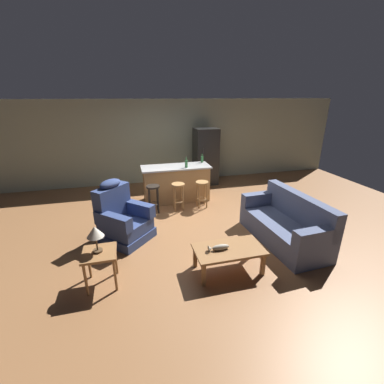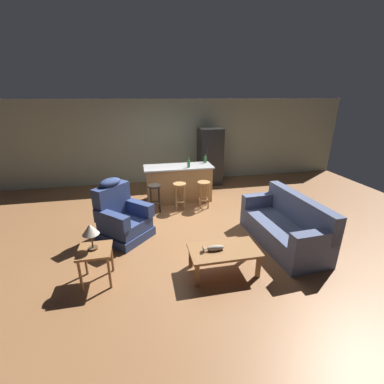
{
  "view_description": "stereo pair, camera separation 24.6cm",
  "coord_description": "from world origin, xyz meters",
  "px_view_note": "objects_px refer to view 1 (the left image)",
  "views": [
    {
      "loc": [
        -1.22,
        -5.08,
        2.69
      ],
      "look_at": [
        0.07,
        -0.1,
        0.75
      ],
      "focal_mm": 24.0,
      "sensor_mm": 36.0,
      "label": 1
    },
    {
      "loc": [
        -0.98,
        -5.14,
        2.69
      ],
      "look_at": [
        0.07,
        -0.1,
        0.75
      ],
      "focal_mm": 24.0,
      "sensor_mm": 36.0,
      "label": 2
    }
  ],
  "objects_px": {
    "bar_stool_left": "(153,194)",
    "bar_stool_middle": "(178,192)",
    "bottle_tall_green": "(186,164)",
    "bottle_short_amber": "(202,159)",
    "fish_figurine": "(219,248)",
    "table_lamp": "(95,233)",
    "end_table": "(100,258)",
    "refrigerator": "(206,156)",
    "coffee_table": "(229,251)",
    "recliner_near_lamp": "(122,219)",
    "bar_stool_right": "(202,190)",
    "kitchen_island": "(176,183)",
    "couch": "(286,225)"
  },
  "relations": [
    {
      "from": "table_lamp",
      "to": "bottle_short_amber",
      "type": "bearing_deg",
      "value": 51.89
    },
    {
      "from": "bar_stool_middle",
      "to": "bottle_short_amber",
      "type": "relative_size",
      "value": 2.96
    },
    {
      "from": "kitchen_island",
      "to": "bar_stool_left",
      "type": "bearing_deg",
      "value": -137.38
    },
    {
      "from": "refrigerator",
      "to": "bottle_short_amber",
      "type": "distance_m",
      "value": 1.05
    },
    {
      "from": "recliner_near_lamp",
      "to": "bottle_short_amber",
      "type": "xyz_separation_m",
      "value": [
        2.21,
        1.97,
        0.61
      ]
    },
    {
      "from": "fish_figurine",
      "to": "kitchen_island",
      "type": "relative_size",
      "value": 0.19
    },
    {
      "from": "recliner_near_lamp",
      "to": "bar_stool_middle",
      "type": "distance_m",
      "value": 1.73
    },
    {
      "from": "fish_figurine",
      "to": "refrigerator",
      "type": "xyz_separation_m",
      "value": [
        1.15,
        4.4,
        0.42
      ]
    },
    {
      "from": "bar_stool_middle",
      "to": "bottle_tall_green",
      "type": "bearing_deg",
      "value": 55.03
    },
    {
      "from": "coffee_table",
      "to": "bar_stool_left",
      "type": "height_order",
      "value": "bar_stool_left"
    },
    {
      "from": "table_lamp",
      "to": "end_table",
      "type": "bearing_deg",
      "value": -46.1
    },
    {
      "from": "couch",
      "to": "bottle_short_amber",
      "type": "bearing_deg",
      "value": -76.36
    },
    {
      "from": "fish_figurine",
      "to": "kitchen_island",
      "type": "height_order",
      "value": "kitchen_island"
    },
    {
      "from": "coffee_table",
      "to": "end_table",
      "type": "height_order",
      "value": "end_table"
    },
    {
      "from": "bottle_tall_green",
      "to": "fish_figurine",
      "type": "bearing_deg",
      "value": -93.72
    },
    {
      "from": "bar_stool_left",
      "to": "refrigerator",
      "type": "height_order",
      "value": "refrigerator"
    },
    {
      "from": "couch",
      "to": "table_lamp",
      "type": "height_order",
      "value": "table_lamp"
    },
    {
      "from": "bar_stool_right",
      "to": "bar_stool_left",
      "type": "bearing_deg",
      "value": 180.0
    },
    {
      "from": "bar_stool_left",
      "to": "table_lamp",
      "type": "bearing_deg",
      "value": -114.19
    },
    {
      "from": "refrigerator",
      "to": "bar_stool_middle",
      "type": "bearing_deg",
      "value": -124.75
    },
    {
      "from": "coffee_table",
      "to": "table_lamp",
      "type": "height_order",
      "value": "table_lamp"
    },
    {
      "from": "fish_figurine",
      "to": "end_table",
      "type": "distance_m",
      "value": 1.79
    },
    {
      "from": "refrigerator",
      "to": "bottle_tall_green",
      "type": "xyz_separation_m",
      "value": [
        -0.95,
        -1.38,
        0.17
      ]
    },
    {
      "from": "bottle_tall_green",
      "to": "bottle_short_amber",
      "type": "relative_size",
      "value": 1.15
    },
    {
      "from": "bar_stool_right",
      "to": "fish_figurine",
      "type": "bearing_deg",
      "value": -100.8
    },
    {
      "from": "coffee_table",
      "to": "bottle_short_amber",
      "type": "height_order",
      "value": "bottle_short_amber"
    },
    {
      "from": "coffee_table",
      "to": "end_table",
      "type": "bearing_deg",
      "value": 174.82
    },
    {
      "from": "kitchen_island",
      "to": "recliner_near_lamp",
      "type": "bearing_deg",
      "value": -129.32
    },
    {
      "from": "coffee_table",
      "to": "refrigerator",
      "type": "relative_size",
      "value": 0.62
    },
    {
      "from": "coffee_table",
      "to": "fish_figurine",
      "type": "height_order",
      "value": "fish_figurine"
    },
    {
      "from": "couch",
      "to": "end_table",
      "type": "relative_size",
      "value": 3.47
    },
    {
      "from": "couch",
      "to": "bar_stool_left",
      "type": "xyz_separation_m",
      "value": [
        -2.34,
        1.97,
        0.13
      ]
    },
    {
      "from": "end_table",
      "to": "table_lamp",
      "type": "bearing_deg",
      "value": 133.9
    },
    {
      "from": "refrigerator",
      "to": "bottle_short_amber",
      "type": "relative_size",
      "value": 7.67
    },
    {
      "from": "recliner_near_lamp",
      "to": "kitchen_island",
      "type": "distance_m",
      "value": 2.23
    },
    {
      "from": "couch",
      "to": "table_lamp",
      "type": "xyz_separation_m",
      "value": [
        -3.41,
        -0.41,
        0.53
      ]
    },
    {
      "from": "end_table",
      "to": "refrigerator",
      "type": "height_order",
      "value": "refrigerator"
    },
    {
      "from": "kitchen_island",
      "to": "coffee_table",
      "type": "bearing_deg",
      "value": -86.05
    },
    {
      "from": "table_lamp",
      "to": "bar_stool_middle",
      "type": "bearing_deg",
      "value": 54.77
    },
    {
      "from": "recliner_near_lamp",
      "to": "table_lamp",
      "type": "height_order",
      "value": "recliner_near_lamp"
    },
    {
      "from": "coffee_table",
      "to": "bottle_tall_green",
      "type": "distance_m",
      "value": 3.1
    },
    {
      "from": "bar_stool_left",
      "to": "bar_stool_middle",
      "type": "xyz_separation_m",
      "value": [
        0.61,
        0.0,
        0.0
      ]
    },
    {
      "from": "end_table",
      "to": "bar_stool_right",
      "type": "bearing_deg",
      "value": 46.5
    },
    {
      "from": "coffee_table",
      "to": "refrigerator",
      "type": "distance_m",
      "value": 4.54
    },
    {
      "from": "fish_figurine",
      "to": "bottle_short_amber",
      "type": "bearing_deg",
      "value": 77.73
    },
    {
      "from": "bar_stool_left",
      "to": "couch",
      "type": "bearing_deg",
      "value": -40.04
    },
    {
      "from": "couch",
      "to": "bar_stool_left",
      "type": "relative_size",
      "value": 2.86
    },
    {
      "from": "bar_stool_left",
      "to": "bar_stool_middle",
      "type": "distance_m",
      "value": 0.61
    },
    {
      "from": "bar_stool_right",
      "to": "bottle_short_amber",
      "type": "bearing_deg",
      "value": 73.48
    },
    {
      "from": "table_lamp",
      "to": "bottle_tall_green",
      "type": "relative_size",
      "value": 1.55
    }
  ]
}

